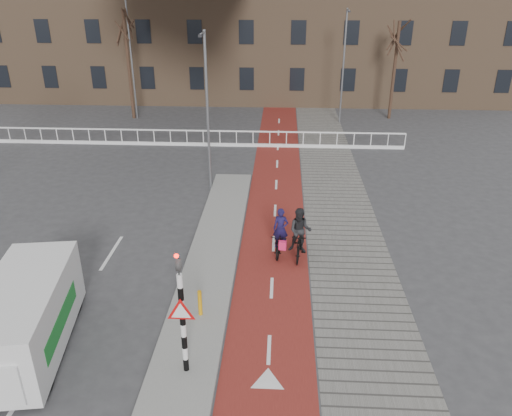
{
  "coord_description": "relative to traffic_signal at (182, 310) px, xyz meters",
  "views": [
    {
      "loc": [
        1.72,
        -11.78,
        9.3
      ],
      "look_at": [
        0.82,
        5.0,
        1.5
      ],
      "focal_mm": 35.0,
      "sensor_mm": 36.0,
      "label": 1
    }
  ],
  "objects": [
    {
      "name": "tree_right",
      "position": [
        10.04,
        26.22,
        1.33
      ],
      "size": [
        0.22,
        0.22,
        6.64
      ],
      "primitive_type": "cylinder",
      "color": "#301D15",
      "rests_on": "ground"
    },
    {
      "name": "streetlight_left",
      "position": [
        -8.19,
        25.3,
        2.14
      ],
      "size": [
        0.12,
        0.12,
        8.25
      ],
      "primitive_type": "cylinder",
      "color": "slate",
      "rests_on": "ground"
    },
    {
      "name": "cyclist_near",
      "position": [
        2.36,
        6.35,
        -1.39
      ],
      "size": [
        0.81,
        1.73,
        1.76
      ],
      "rotation": [
        0.0,
        0.0,
        -0.14
      ],
      "color": "black",
      "rests_on": "bike_lane"
    },
    {
      "name": "traffic_signal",
      "position": [
        0.0,
        0.0,
        0.0
      ],
      "size": [
        0.8,
        0.8,
        3.68
      ],
      "color": "black",
      "rests_on": "curb_island"
    },
    {
      "name": "tree_mid",
      "position": [
        -8.43,
        25.29,
        1.68
      ],
      "size": [
        0.23,
        0.23,
        7.33
      ],
      "primitive_type": "cylinder",
      "color": "#301D15",
      "rests_on": "ground"
    },
    {
      "name": "bollard",
      "position": [
        0.01,
        2.34,
        -1.46
      ],
      "size": [
        0.12,
        0.12,
        0.83
      ],
      "primitive_type": "cylinder",
      "color": "orange",
      "rests_on": "curb_island"
    },
    {
      "name": "bike_lane",
      "position": [
        2.1,
        12.02,
        -1.98
      ],
      "size": [
        2.5,
        60.0,
        0.01
      ],
      "primitive_type": "cube",
      "color": "maroon",
      "rests_on": "ground"
    },
    {
      "name": "streetlight_near",
      "position": [
        -1.06,
        12.36,
        1.66
      ],
      "size": [
        0.12,
        0.12,
        7.29
      ],
      "primitive_type": "cylinder",
      "color": "slate",
      "rests_on": "ground"
    },
    {
      "name": "cyclist_far",
      "position": [
        3.05,
        6.07,
        -1.18
      ],
      "size": [
        0.89,
        1.84,
        1.92
      ],
      "rotation": [
        0.0,
        0.0,
        -0.13
      ],
      "color": "black",
      "rests_on": "bike_lane"
    },
    {
      "name": "van",
      "position": [
        -4.4,
        0.74,
        -0.92
      ],
      "size": [
        2.59,
        4.96,
        2.03
      ],
      "rotation": [
        0.0,
        0.0,
        0.15
      ],
      "color": "silver",
      "rests_on": "ground"
    },
    {
      "name": "streetlight_right",
      "position": [
        6.36,
        25.0,
        1.76
      ],
      "size": [
        0.12,
        0.12,
        7.5
      ],
      "primitive_type": "cylinder",
      "color": "slate",
      "rests_on": "ground"
    },
    {
      "name": "sidewalk",
      "position": [
        4.9,
        12.02,
        -1.98
      ],
      "size": [
        3.0,
        60.0,
        0.01
      ],
      "primitive_type": "cube",
      "color": "slate",
      "rests_on": "ground"
    },
    {
      "name": "ground",
      "position": [
        0.6,
        2.02,
        -1.99
      ],
      "size": [
        120.0,
        120.0,
        0.0
      ],
      "primitive_type": "plane",
      "color": "#38383A",
      "rests_on": "ground"
    },
    {
      "name": "railing",
      "position": [
        -4.4,
        19.02,
        -1.68
      ],
      "size": [
        28.0,
        0.1,
        0.99
      ],
      "color": "silver",
      "rests_on": "ground"
    },
    {
      "name": "curb_island",
      "position": [
        -0.1,
        6.02,
        -1.93
      ],
      "size": [
        1.8,
        16.0,
        0.12
      ],
      "primitive_type": "cube",
      "color": "gray",
      "rests_on": "ground"
    }
  ]
}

